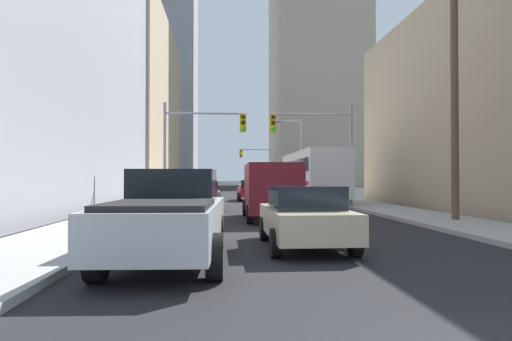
# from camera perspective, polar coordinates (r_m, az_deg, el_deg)

# --- Properties ---
(sidewalk_left) EXTENTS (2.99, 160.00, 0.15)m
(sidewalk_left) POSITION_cam_1_polar(r_m,az_deg,el_deg) (53.23, -8.70, -2.65)
(sidewalk_left) COLOR #9E9E99
(sidewalk_left) RESTS_ON ground
(sidewalk_right) EXTENTS (2.99, 160.00, 0.15)m
(sidewalk_right) POSITION_cam_1_polar(r_m,az_deg,el_deg) (53.71, 4.84, -2.64)
(sidewalk_right) COLOR #9E9E99
(sidewalk_right) RESTS_ON ground
(city_bus) EXTENTS (2.67, 11.50, 3.40)m
(city_bus) POSITION_cam_1_polar(r_m,az_deg,el_deg) (30.45, 7.17, -0.49)
(city_bus) COLOR silver
(city_bus) RESTS_ON ground
(pickup_truck_silver) EXTENTS (2.21, 5.47, 1.90)m
(pickup_truck_silver) POSITION_cam_1_polar(r_m,az_deg,el_deg) (9.44, -10.94, -5.67)
(pickup_truck_silver) COLOR #B7BABF
(pickup_truck_silver) RESTS_ON ground
(cargo_van_maroon) EXTENTS (2.16, 5.24, 2.26)m
(cargo_van_maroon) POSITION_cam_1_polar(r_m,az_deg,el_deg) (18.22, 1.90, -2.25)
(cargo_van_maroon) COLOR maroon
(cargo_van_maroon) RESTS_ON ground
(sedan_beige) EXTENTS (1.95, 4.22, 1.52)m
(sedan_beige) POSITION_cam_1_polar(r_m,az_deg,el_deg) (11.00, 6.22, -5.84)
(sedan_beige) COLOR #C6B793
(sedan_beige) RESTS_ON ground
(sedan_grey) EXTENTS (1.95, 4.26, 1.52)m
(sedan_grey) POSITION_cam_1_polar(r_m,az_deg,el_deg) (24.74, -6.77, -3.08)
(sedan_grey) COLOR slate
(sedan_grey) RESTS_ON ground
(sedan_red) EXTENTS (1.95, 4.25, 1.52)m
(sedan_red) POSITION_cam_1_polar(r_m,az_deg,el_deg) (33.11, -0.68, -2.53)
(sedan_red) COLOR maroon
(sedan_red) RESTS_ON ground
(traffic_signal_near_left) EXTENTS (4.74, 0.44, 6.00)m
(traffic_signal_near_left) POSITION_cam_1_polar(r_m,az_deg,el_deg) (25.79, -7.04, 4.38)
(traffic_signal_near_left) COLOR gray
(traffic_signal_near_left) RESTS_ON ground
(traffic_signal_near_right) EXTENTS (4.90, 0.44, 6.00)m
(traffic_signal_near_right) POSITION_cam_1_polar(r_m,az_deg,el_deg) (26.29, 7.59, 4.30)
(traffic_signal_near_right) COLOR gray
(traffic_signal_near_right) RESTS_ON ground
(traffic_signal_far_right) EXTENTS (5.51, 0.44, 6.00)m
(traffic_signal_far_right) POSITION_cam_1_polar(r_m,az_deg,el_deg) (58.84, 0.81, 1.45)
(traffic_signal_far_right) COLOR gray
(traffic_signal_far_right) RESTS_ON ground
(utility_pole_right) EXTENTS (2.20, 0.28, 10.19)m
(utility_pole_right) POSITION_cam_1_polar(r_m,az_deg,el_deg) (18.63, 24.02, 10.50)
(utility_pole_right) COLOR brown
(utility_pole_right) RESTS_ON ground
(street_lamp_right) EXTENTS (2.55, 0.32, 7.50)m
(street_lamp_right) POSITION_cam_1_polar(r_m,az_deg,el_deg) (44.09, 5.22, 2.80)
(street_lamp_right) COLOR gray
(street_lamp_right) RESTS_ON ground
(building_left_mid_office) EXTENTS (15.54, 25.17, 19.08)m
(building_left_mid_office) POSITION_cam_1_polar(r_m,az_deg,el_deg) (52.55, -19.63, 7.72)
(building_left_mid_office) COLOR tan
(building_left_mid_office) RESTS_ON ground
(building_left_far_tower) EXTENTS (17.52, 19.46, 64.13)m
(building_left_far_tower) POSITION_cam_1_polar(r_m,az_deg,el_deg) (100.85, -12.96, 16.65)
(building_left_far_tower) COLOR #93939E
(building_left_far_tower) RESTS_ON ground
(building_right_far_highrise) EXTENTS (18.06, 23.12, 74.30)m
(building_right_far_highrise) POSITION_cam_1_polar(r_m,az_deg,el_deg) (101.93, 7.68, 19.46)
(building_right_far_highrise) COLOR #B7A893
(building_right_far_highrise) RESTS_ON ground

